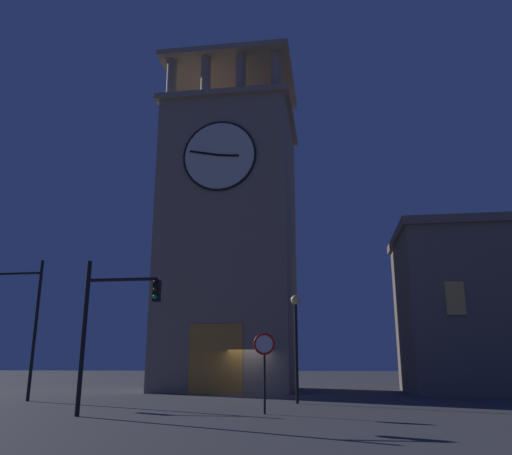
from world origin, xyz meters
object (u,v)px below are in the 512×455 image
object	(u,v)px
clocktower	(231,240)
street_lamp	(296,326)
traffic_signal_mid	(109,315)
no_horn_sign	(264,350)
traffic_signal_near	(23,310)

from	to	relation	value
clocktower	street_lamp	size ratio (longest dim) A/B	5.23
traffic_signal_mid	no_horn_sign	xyz separation A→B (m)	(-5.21, -1.67, -1.17)
clocktower	no_horn_sign	world-z (taller)	clocktower
traffic_signal_near	traffic_signal_mid	xyz separation A→B (m)	(-7.38, 6.47, -0.92)
traffic_signal_near	street_lamp	bearing A→B (deg)	-178.51
clocktower	no_horn_sign	distance (m)	18.40
street_lamp	no_horn_sign	xyz separation A→B (m)	(0.81, 5.14, -1.20)
traffic_signal_near	street_lamp	xyz separation A→B (m)	(-13.40, -0.35, -0.89)
street_lamp	no_horn_sign	size ratio (longest dim) A/B	1.72
clocktower	traffic_signal_near	bearing A→B (deg)	53.70
no_horn_sign	street_lamp	bearing A→B (deg)	-98.90
traffic_signal_near	no_horn_sign	world-z (taller)	traffic_signal_near
clocktower	traffic_signal_near	distance (m)	15.09
street_lamp	clocktower	bearing A→B (deg)	-64.45
traffic_signal_near	street_lamp	world-z (taller)	traffic_signal_near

